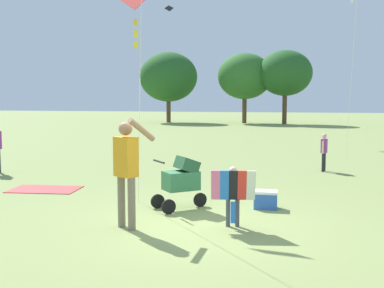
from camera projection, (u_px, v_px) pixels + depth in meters
ground_plane at (193, 226)px, 8.04m from camera, size 120.00×120.00×0.00m
treeline_distant at (370, 73)px, 36.32m from camera, size 32.87×7.40×6.39m
child_with_butterfly_kite at (233, 190)px, 7.90m from camera, size 0.74×0.40×1.02m
person_adult_flyer at (126, 165)px, 7.80m from camera, size 0.71×0.49×1.84m
stroller at (182, 178)px, 9.19m from camera, size 1.03×0.92×1.03m
kite_adult_black at (136, 2)px, 9.48m from camera, size 1.14×2.12×4.57m
person_red_shirt at (324, 149)px, 13.85m from camera, size 0.21×0.34×1.11m
picnic_blanket at (45, 189)px, 11.18m from camera, size 1.65×1.10×0.02m
cooler_box at (266, 200)px, 9.28m from camera, size 0.45×0.33×0.35m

